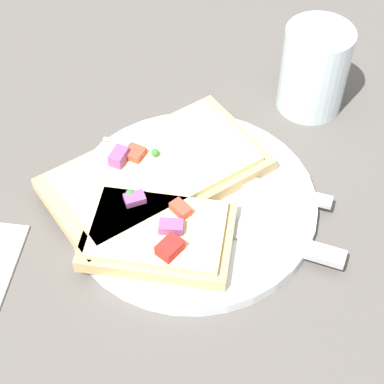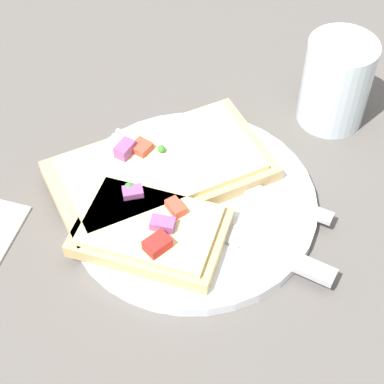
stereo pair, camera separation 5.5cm
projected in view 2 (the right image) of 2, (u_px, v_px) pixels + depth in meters
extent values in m
plane|color=#56514C|center=(192.00, 207.00, 0.60)|extent=(4.00, 4.00, 0.00)
cylinder|color=white|center=(192.00, 203.00, 0.59)|extent=(0.23, 0.23, 0.01)
cube|color=#B7B7BC|center=(258.00, 192.00, 0.59)|extent=(0.04, 0.14, 0.01)
cube|color=#B7B7BC|center=(163.00, 157.00, 0.62)|extent=(0.04, 0.06, 0.01)
cube|color=#B7B7BC|center=(130.00, 136.00, 0.64)|extent=(0.01, 0.03, 0.00)
cube|color=#B7B7BC|center=(126.00, 140.00, 0.63)|extent=(0.01, 0.03, 0.00)
cube|color=#B7B7BC|center=(122.00, 145.00, 0.63)|extent=(0.01, 0.03, 0.00)
cube|color=#B7B7BC|center=(119.00, 150.00, 0.63)|extent=(0.01, 0.03, 0.00)
cube|color=#B7B7BC|center=(288.00, 259.00, 0.54)|extent=(0.03, 0.09, 0.01)
cube|color=#B7B7BC|center=(175.00, 209.00, 0.58)|extent=(0.05, 0.14, 0.00)
cube|color=tan|center=(161.00, 171.00, 0.60)|extent=(0.22, 0.22, 0.01)
cube|color=beige|center=(160.00, 164.00, 0.59)|extent=(0.19, 0.20, 0.01)
cube|color=#934C8E|center=(133.00, 192.00, 0.56)|extent=(0.02, 0.02, 0.01)
cube|color=#934C8E|center=(125.00, 149.00, 0.59)|extent=(0.02, 0.02, 0.01)
sphere|color=#388433|center=(161.00, 149.00, 0.60)|extent=(0.01, 0.01, 0.01)
cube|color=#D14733|center=(141.00, 147.00, 0.60)|extent=(0.02, 0.02, 0.01)
cube|color=tan|center=(151.00, 232.00, 0.56)|extent=(0.09, 0.13, 0.01)
cube|color=beige|center=(150.00, 225.00, 0.55)|extent=(0.08, 0.11, 0.01)
cube|color=#D14733|center=(176.00, 207.00, 0.55)|extent=(0.02, 0.02, 0.01)
cube|color=#934C8E|center=(163.00, 224.00, 0.54)|extent=(0.01, 0.02, 0.01)
cube|color=red|center=(157.00, 244.00, 0.53)|extent=(0.03, 0.02, 0.01)
sphere|color=#388433|center=(129.00, 187.00, 0.57)|extent=(0.01, 0.01, 0.01)
sphere|color=#DBB26D|center=(206.00, 219.00, 0.57)|extent=(0.01, 0.01, 0.01)
sphere|color=#D9B563|center=(137.00, 209.00, 0.57)|extent=(0.01, 0.01, 0.01)
sphere|color=tan|center=(154.00, 174.00, 0.60)|extent=(0.01, 0.01, 0.01)
sphere|color=tan|center=(203.00, 198.00, 0.58)|extent=(0.01, 0.01, 0.01)
cylinder|color=silver|center=(336.00, 82.00, 0.64)|extent=(0.07, 0.07, 0.09)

